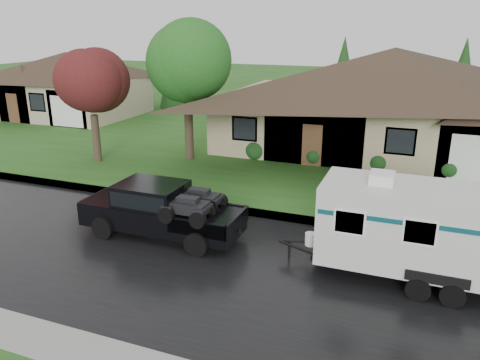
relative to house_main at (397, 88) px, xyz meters
name	(u,v)px	position (x,y,z in m)	size (l,w,h in m)	color
ground	(286,247)	(-2.29, -13.84, -3.59)	(140.00, 140.00, 0.00)	#23531A
road	(267,276)	(-2.29, -15.84, -3.59)	(140.00, 8.00, 0.01)	black
curb	(303,220)	(-2.29, -11.59, -3.52)	(140.00, 0.50, 0.15)	gray
lawn	(353,142)	(-2.29, 1.16, -3.52)	(140.00, 26.00, 0.15)	#23531A
house_main	(397,88)	(0.00, 0.00, 0.00)	(19.44, 10.80, 6.90)	tan
house_far	(69,79)	(-24.07, 2.02, -0.62)	(10.80, 8.64, 5.80)	tan
tree_left_green	(187,66)	(-9.82, -5.91, 1.38)	(4.20, 4.20, 6.95)	#382B1E
tree_red	(91,87)	(-14.12, -7.98, 0.38)	(3.33, 3.33, 5.51)	#382B1E
shrub_row	(379,161)	(-0.29, -4.54, -2.94)	(13.60, 1.00, 1.00)	#143814
pickup_truck	(159,208)	(-6.61, -14.49, -2.60)	(5.53, 2.10, 1.84)	black
travel_trailer	(441,230)	(2.19, -14.49, -1.97)	(6.82, 2.40, 3.06)	silver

